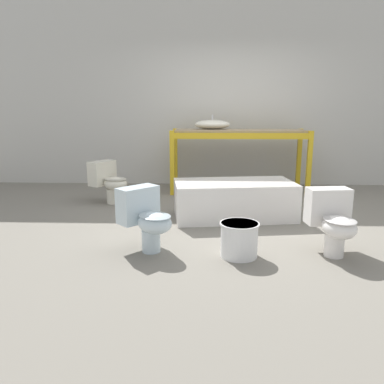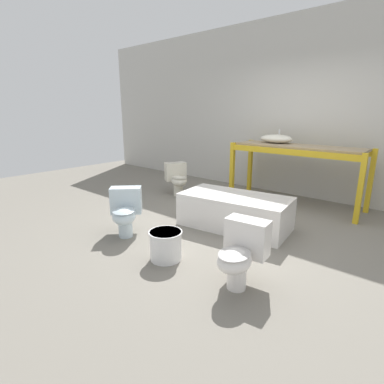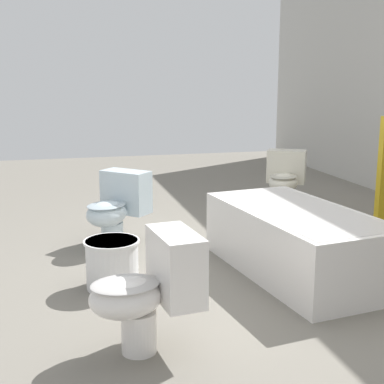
# 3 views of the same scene
# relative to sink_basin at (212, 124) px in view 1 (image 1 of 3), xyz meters

# --- Properties ---
(ground_plane) EXTENTS (12.00, 12.00, 0.00)m
(ground_plane) POSITION_rel_sink_basin_xyz_m (0.30, -1.57, -1.09)
(ground_plane) COLOR slate
(warehouse_wall_rear) EXTENTS (10.80, 0.08, 3.20)m
(warehouse_wall_rear) POSITION_rel_sink_basin_xyz_m (0.30, 0.53, 0.51)
(warehouse_wall_rear) COLOR beige
(warehouse_wall_rear) RESTS_ON ground_plane
(shelving_rack) EXTENTS (2.19, 0.72, 1.01)m
(shelving_rack) POSITION_rel_sink_basin_xyz_m (0.43, -0.09, -0.23)
(shelving_rack) COLOR gold
(shelving_rack) RESTS_ON ground_plane
(sink_basin) EXTENTS (0.58, 0.37, 0.23)m
(sink_basin) POSITION_rel_sink_basin_xyz_m (0.00, 0.00, 0.00)
(sink_basin) COLOR silver
(sink_basin) RESTS_ON shelving_rack
(bathtub_main) EXTENTS (1.55, 0.91, 0.46)m
(bathtub_main) POSITION_rel_sink_basin_xyz_m (0.25, -1.66, -0.83)
(bathtub_main) COLOR white
(bathtub_main) RESTS_ON ground_plane
(toilet_near) EXTENTS (0.62, 0.62, 0.60)m
(toilet_near) POSITION_rel_sink_basin_xyz_m (-0.67, -2.80, -0.75)
(toilet_near) COLOR silver
(toilet_near) RESTS_ON ground_plane
(toilet_far) EXTENTS (0.64, 0.57, 0.60)m
(toilet_far) POSITION_rel_sink_basin_xyz_m (-1.49, -0.96, -0.75)
(toilet_far) COLOR silver
(toilet_far) RESTS_ON ground_plane
(toilet_extra) EXTENTS (0.42, 0.57, 0.60)m
(toilet_extra) POSITION_rel_sink_basin_xyz_m (1.08, -2.83, -0.75)
(toilet_extra) COLOR white
(toilet_extra) RESTS_ON ground_plane
(bucket_white) EXTENTS (0.36, 0.36, 0.32)m
(bucket_white) POSITION_rel_sink_basin_xyz_m (0.21, -2.93, -0.92)
(bucket_white) COLOR white
(bucket_white) RESTS_ON ground_plane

